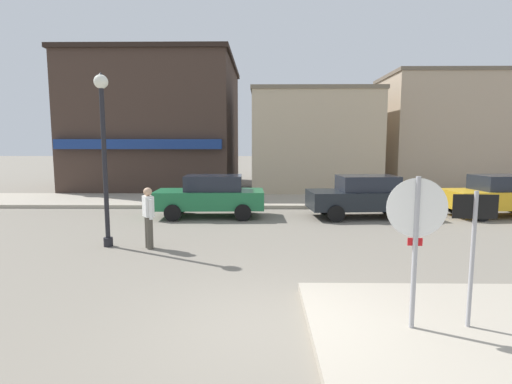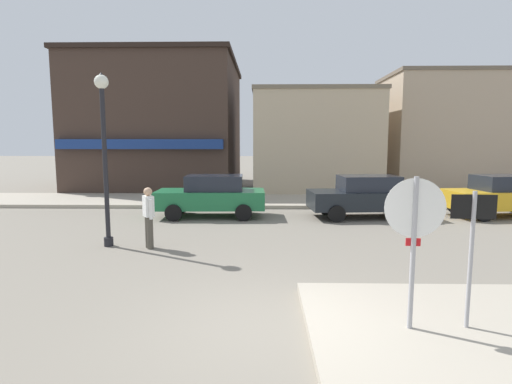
{
  "view_description": "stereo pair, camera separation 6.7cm",
  "coord_description": "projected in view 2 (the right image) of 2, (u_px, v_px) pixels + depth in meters",
  "views": [
    {
      "loc": [
        -0.16,
        -5.68,
        2.75
      ],
      "look_at": [
        -0.31,
        4.5,
        1.5
      ],
      "focal_mm": 28.0,
      "sensor_mm": 36.0,
      "label": 1
    },
    {
      "loc": [
        -0.09,
        -5.68,
        2.75
      ],
      "look_at": [
        -0.31,
        4.5,
        1.5
      ],
      "focal_mm": 28.0,
      "sensor_mm": 36.0,
      "label": 2
    }
  ],
  "objects": [
    {
      "name": "ground_plane",
      "position": [
        270.0,
        328.0,
        5.97
      ],
      "size": [
        160.0,
        160.0,
        0.0
      ],
      "primitive_type": "plane",
      "color": "gray"
    },
    {
      "name": "building_storefront_left_mid",
      "position": [
        448.0,
        133.0,
        23.36
      ],
      "size": [
        7.33,
        5.23,
        6.69
      ],
      "color": "tan",
      "rests_on": "ground"
    },
    {
      "name": "lamp_post",
      "position": [
        104.0,
        135.0,
        10.36
      ],
      "size": [
        0.36,
        0.36,
        4.54
      ],
      "color": "black",
      "rests_on": "ground"
    },
    {
      "name": "stop_sign",
      "position": [
        414.0,
        233.0,
        5.49
      ],
      "size": [
        0.82,
        0.1,
        2.3
      ],
      "color": "#9E9EA3",
      "rests_on": "ground"
    },
    {
      "name": "parked_car_nearest",
      "position": [
        212.0,
        195.0,
        14.91
      ],
      "size": [
        4.06,
        1.99,
        1.56
      ],
      "color": "#1E6B3D",
      "rests_on": "ground"
    },
    {
      "name": "pedestrian_crossing_near",
      "position": [
        149.0,
        216.0,
        10.41
      ],
      "size": [
        0.38,
        0.52,
        1.61
      ],
      "color": "#4C473D",
      "rests_on": "ground"
    },
    {
      "name": "building_corner_shop",
      "position": [
        164.0,
        125.0,
        25.26
      ],
      "size": [
        9.27,
        10.4,
        7.74
      ],
      "color": "#3D2D26",
      "rests_on": "ground"
    },
    {
      "name": "one_way_sign",
      "position": [
        471.0,
        246.0,
        5.53
      ],
      "size": [
        0.6,
        0.08,
        2.1
      ],
      "color": "#9E9EA3",
      "rests_on": "ground"
    },
    {
      "name": "parked_car_second",
      "position": [
        365.0,
        196.0,
        14.75
      ],
      "size": [
        4.13,
        2.14,
        1.56
      ],
      "color": "black",
      "rests_on": "ground"
    },
    {
      "name": "kerb_far",
      "position": [
        266.0,
        201.0,
        18.7
      ],
      "size": [
        80.0,
        4.0,
        0.15
      ],
      "primitive_type": "cube",
      "color": "#A89E8C",
      "rests_on": "ground"
    },
    {
      "name": "parked_car_third",
      "position": [
        502.0,
        195.0,
        14.94
      ],
      "size": [
        4.17,
        2.23,
        1.56
      ],
      "color": "gold",
      "rests_on": "ground"
    },
    {
      "name": "building_storefront_left_near",
      "position": [
        314.0,
        142.0,
        22.66
      ],
      "size": [
        6.89,
        5.43,
        5.64
      ],
      "color": "tan",
      "rests_on": "ground"
    }
  ]
}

